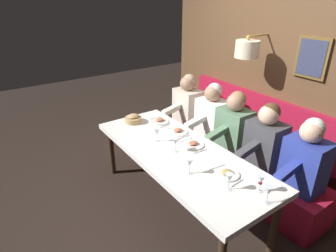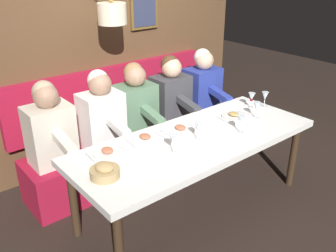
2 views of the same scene
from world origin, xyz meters
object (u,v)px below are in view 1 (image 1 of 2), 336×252
(diner_farthest, at_px, (188,102))
(wine_glass_4, at_px, (261,180))
(diner_near, at_px, (265,139))
(diner_nearest, at_px, (306,158))
(wine_glass_1, at_px, (175,142))
(diner_middle, at_px, (234,124))
(dining_table, at_px, (179,156))
(bread_bowl, at_px, (133,119))
(diner_far, at_px, (212,114))
(wine_glass_5, at_px, (189,163))
(wine_glass_2, at_px, (268,191))
(wine_glass_3, at_px, (229,178))
(wine_glass_0, at_px, (157,132))

(diner_farthest, height_order, wine_glass_4, diner_farthest)
(diner_near, xyz_separation_m, wine_glass_4, (-0.72, -0.50, 0.04))
(diner_near, relative_size, diner_farthest, 1.00)
(wine_glass_4, bearing_deg, diner_nearest, 1.28)
(diner_nearest, height_order, wine_glass_1, diner_nearest)
(diner_nearest, height_order, diner_middle, same)
(dining_table, distance_m, bread_bowl, 0.96)
(diner_far, height_order, bread_bowl, diner_far)
(wine_glass_5, bearing_deg, diner_far, 38.16)
(diner_farthest, bearing_deg, wine_glass_2, -111.15)
(diner_middle, height_order, wine_glass_5, diner_middle)
(wine_glass_1, bearing_deg, wine_glass_2, -83.25)
(diner_middle, height_order, bread_bowl, diner_middle)
(diner_near, height_order, wine_glass_4, diner_near)
(diner_far, relative_size, wine_glass_3, 4.82)
(wine_glass_0, height_order, bread_bowl, wine_glass_0)
(diner_middle, distance_m, wine_glass_2, 1.36)
(diner_nearest, xyz_separation_m, wine_glass_3, (-0.92, 0.16, 0.04))
(wine_glass_3, bearing_deg, wine_glass_4, -40.18)
(wine_glass_5, bearing_deg, diner_nearest, -27.17)
(wine_glass_4, bearing_deg, diner_near, 35.05)
(wine_glass_4, bearing_deg, bread_bowl, 96.30)
(dining_table, bearing_deg, diner_farthest, 47.61)
(wine_glass_1, bearing_deg, wine_glass_3, -90.16)
(wine_glass_4, relative_size, bread_bowl, 0.75)
(diner_farthest, relative_size, wine_glass_2, 4.82)
(diner_farthest, xyz_separation_m, wine_glass_2, (-0.79, -2.04, 0.04))
(wine_glass_2, bearing_deg, diner_far, 62.44)
(diner_near, bearing_deg, bread_bowl, 123.72)
(wine_glass_0, relative_size, wine_glass_5, 1.00)
(dining_table, xyz_separation_m, diner_near, (0.88, -0.44, 0.14))
(diner_middle, distance_m, wine_glass_0, 1.00)
(wine_glass_0, bearing_deg, wine_glass_5, -97.65)
(wine_glass_0, relative_size, wine_glass_2, 1.00)
(diner_middle, xyz_separation_m, wine_glass_5, (-1.05, -0.42, 0.04))
(diner_far, xyz_separation_m, wine_glass_0, (-0.96, -0.11, 0.04))
(diner_farthest, height_order, wine_glass_2, diner_farthest)
(wine_glass_4, height_order, wine_glass_5, same)
(diner_farthest, xyz_separation_m, wine_glass_1, (-0.92, -0.95, 0.04))
(diner_farthest, relative_size, wine_glass_4, 4.82)
(dining_table, distance_m, diner_near, 1.00)
(diner_farthest, height_order, wine_glass_3, diner_farthest)
(diner_near, relative_size, wine_glass_0, 4.82)
(wine_glass_4, bearing_deg, diner_middle, 53.70)
(diner_middle, bearing_deg, wine_glass_3, -138.82)
(diner_middle, height_order, wine_glass_0, diner_middle)
(dining_table, height_order, wine_glass_1, wine_glass_1)
(diner_far, bearing_deg, diner_middle, -90.00)
(diner_far, distance_m, diner_farthest, 0.53)
(diner_middle, relative_size, wine_glass_0, 4.82)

